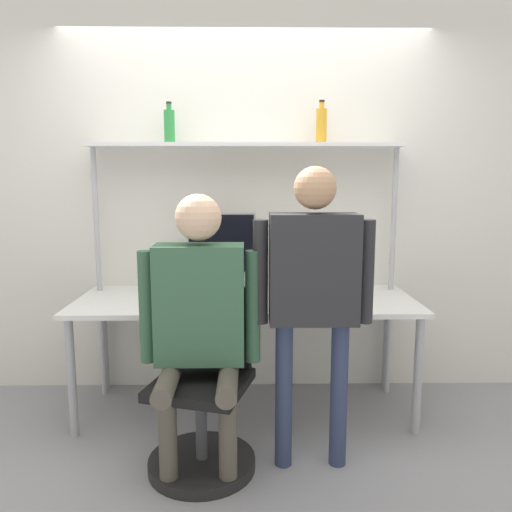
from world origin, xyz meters
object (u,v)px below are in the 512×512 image
office_chair (204,413)px  bottle_amber (321,125)px  laptop (203,294)px  person_seated (199,311)px  monitor (221,248)px  person_standing (313,281)px  cell_phone (248,304)px  bottle_green (169,126)px

office_chair → bottle_amber: (0.72, 0.89, 1.56)m
laptop → person_seated: (0.03, -0.56, 0.04)m
monitor → person_standing: 1.05m
cell_phone → bottle_amber: size_ratio=0.54×
laptop → person_standing: 0.82m
laptop → office_chair: (0.04, -0.52, -0.52)m
office_chair → person_seated: bearing=-105.0°
monitor → cell_phone: 0.54m
person_seated → cell_phone: bearing=65.7°
cell_phone → monitor: bearing=113.0°
cell_phone → office_chair: bearing=-115.1°
bottle_green → laptop: bearing=-57.2°
person_standing → bottle_green: 1.49m
office_chair → bottle_amber: bottle_amber is taller
monitor → laptop: bearing=-103.3°
cell_phone → office_chair: office_chair is taller
cell_phone → person_standing: 0.64m
monitor → bottle_amber: bottle_amber is taller
laptop → cell_phone: laptop is taller
laptop → bottle_amber: 1.34m
bottle_amber → person_seated: bearing=-127.9°
cell_phone → person_seated: (-0.24, -0.53, 0.10)m
monitor → person_seated: size_ratio=0.37×
bottle_green → office_chair: bearing=-72.6°
bottle_amber → cell_phone: bearing=-140.6°
person_seated → bottle_amber: (0.73, 0.93, 1.00)m
monitor → cell_phone: (0.18, -0.42, -0.29)m
person_standing → monitor: bearing=119.2°
cell_phone → bottle_amber: bottle_amber is taller
person_seated → person_standing: bearing=3.8°
person_seated → office_chair: bearing=75.0°
person_standing → person_seated: bearing=-176.2°
person_seated → person_standing: (0.57, 0.04, 0.14)m
office_chair → person_seated: person_seated is taller
bottle_amber → monitor: bearing=178.4°
person_standing → office_chair: bearing=179.7°
person_standing → bottle_green: bottle_green is taller
bottle_green → cell_phone: bearing=-38.2°
bottle_amber → bottle_green: size_ratio=1.05×
laptop → cell_phone: bearing=-6.2°
office_chair → cell_phone: bearing=64.9°
office_chair → bottle_green: bottle_green is taller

